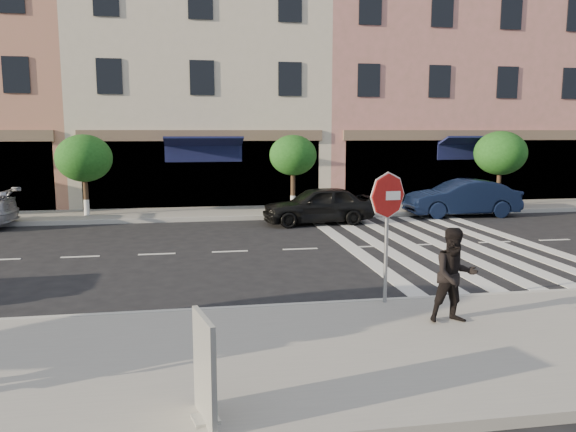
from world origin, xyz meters
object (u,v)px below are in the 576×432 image
at_px(walker, 455,276).
at_px(car_far_mid, 318,205).
at_px(stop_sign, 387,208).
at_px(poster_board, 205,370).
at_px(car_far_right, 462,198).

relative_size(walker, car_far_mid, 0.40).
height_order(stop_sign, car_far_mid, stop_sign).
xyz_separation_m(poster_board, car_far_mid, (4.36, 13.77, -0.05)).
xyz_separation_m(stop_sign, car_far_mid, (0.94, 9.94, -1.25)).
distance_m(poster_board, car_far_mid, 14.44).
bearing_deg(poster_board, car_far_right, 41.53).
height_order(stop_sign, car_far_right, stop_sign).
xyz_separation_m(stop_sign, walker, (0.75, -1.24, -0.98)).
relative_size(stop_sign, walker, 1.53).
distance_m(stop_sign, car_far_mid, 10.06).
relative_size(walker, poster_board, 1.33).
relative_size(poster_board, car_far_right, 0.28).
bearing_deg(car_far_mid, stop_sign, -10.76).
height_order(stop_sign, poster_board, stop_sign).
xyz_separation_m(stop_sign, poster_board, (-3.42, -3.83, -1.20)).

